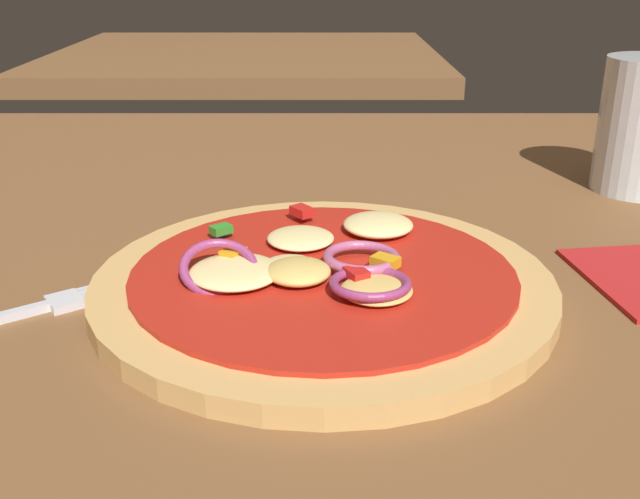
# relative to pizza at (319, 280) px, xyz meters

# --- Properties ---
(dining_table) EXTENTS (1.27, 0.97, 0.03)m
(dining_table) POSITION_rel_pizza_xyz_m (-0.01, 0.02, -0.03)
(dining_table) COLOR brown
(dining_table) RESTS_ON ground
(pizza) EXTENTS (0.27, 0.27, 0.03)m
(pizza) POSITION_rel_pizza_xyz_m (0.00, 0.00, 0.00)
(pizza) COLOR tan
(pizza) RESTS_ON dining_table
(background_table) EXTENTS (0.74, 0.65, 0.03)m
(background_table) POSITION_rel_pizza_xyz_m (-0.15, 1.09, -0.03)
(background_table) COLOR brown
(background_table) RESTS_ON ground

